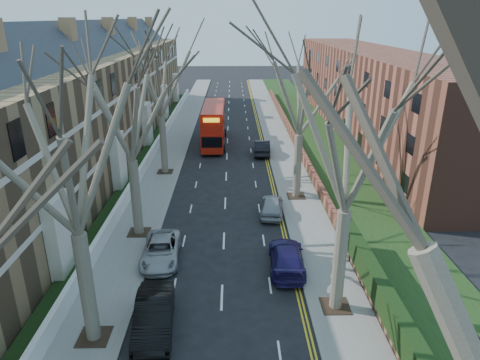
{
  "coord_description": "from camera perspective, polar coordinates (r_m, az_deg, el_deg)",
  "views": [
    {
      "loc": [
        0.62,
        -9.6,
        13.68
      ],
      "look_at": [
        1.13,
        19.37,
        2.56
      ],
      "focal_mm": 32.0,
      "sensor_mm": 36.0,
      "label": 1
    }
  ],
  "objects": [
    {
      "name": "pavement_left",
      "position": [
        50.91,
        -8.48,
        5.25
      ],
      "size": [
        3.0,
        102.0,
        0.12
      ],
      "primitive_type": "cube",
      "color": "slate",
      "rests_on": "ground"
    },
    {
      "name": "pavement_right",
      "position": [
        50.76,
        5.14,
        5.35
      ],
      "size": [
        3.0,
        102.0,
        0.12
      ],
      "primitive_type": "cube",
      "color": "slate",
      "rests_on": "ground"
    },
    {
      "name": "terrace_left",
      "position": [
        43.8,
        -20.25,
        9.0
      ],
      "size": [
        9.7,
        78.0,
        13.6
      ],
      "color": "olive",
      "rests_on": "ground"
    },
    {
      "name": "flats_right",
      "position": [
        55.91,
        16.87,
        11.17
      ],
      "size": [
        13.97,
        54.0,
        10.0
      ],
      "color": "brown",
      "rests_on": "ground"
    },
    {
      "name": "front_wall_left",
      "position": [
        43.45,
        -11.95,
        3.04
      ],
      "size": [
        0.3,
        78.0,
        1.0
      ],
      "color": "white",
      "rests_on": "ground"
    },
    {
      "name": "grass_verge_right",
      "position": [
        51.41,
        10.16,
        5.41
      ],
      "size": [
        6.0,
        102.0,
        0.06
      ],
      "color": "black",
      "rests_on": "ground"
    },
    {
      "name": "tree_left_mid",
      "position": [
        17.33,
        -22.48,
        5.63
      ],
      "size": [
        10.5,
        10.5,
        14.71
      ],
      "color": "brown",
      "rests_on": "ground"
    },
    {
      "name": "tree_left_far",
      "position": [
        26.74,
        -14.93,
        10.75
      ],
      "size": [
        10.15,
        10.15,
        14.22
      ],
      "color": "brown",
      "rests_on": "ground"
    },
    {
      "name": "tree_left_dist",
      "position": [
        38.35,
        -10.83,
        14.47
      ],
      "size": [
        10.5,
        10.5,
        14.71
      ],
      "color": "brown",
      "rests_on": "ground"
    },
    {
      "name": "tree_right_mid",
      "position": [
        18.78,
        14.84,
        7.62
      ],
      "size": [
        10.5,
        10.5,
        14.71
      ],
      "color": "brown",
      "rests_on": "ground"
    },
    {
      "name": "tree_right_far",
      "position": [
        32.31,
        8.26,
        12.89
      ],
      "size": [
        10.15,
        10.15,
        14.22
      ],
      "color": "brown",
      "rests_on": "ground"
    },
    {
      "name": "double_decker_bus",
      "position": [
        48.65,
        -3.52,
        7.22
      ],
      "size": [
        2.65,
        10.3,
        4.33
      ],
      "rotation": [
        0.0,
        0.0,
        3.14
      ],
      "color": "#A5190B",
      "rests_on": "ground"
    },
    {
      "name": "car_left_mid",
      "position": [
        20.99,
        -11.39,
        -17.38
      ],
      "size": [
        2.06,
        4.9,
        1.58
      ],
      "primitive_type": "imported",
      "rotation": [
        0.0,
        0.0,
        0.08
      ],
      "color": "black",
      "rests_on": "ground"
    },
    {
      "name": "car_left_far",
      "position": [
        26.22,
        -10.49,
        -9.19
      ],
      "size": [
        2.38,
        4.78,
        1.3
      ],
      "primitive_type": "imported",
      "rotation": [
        0.0,
        0.0,
        0.05
      ],
      "color": "#9A9B9F",
      "rests_on": "ground"
    },
    {
      "name": "car_right_near",
      "position": [
        25.15,
        6.24,
        -10.21
      ],
      "size": [
        2.22,
        4.93,
        1.4
      ],
      "primitive_type": "imported",
      "rotation": [
        0.0,
        0.0,
        3.09
      ],
      "color": "#1F1750",
      "rests_on": "ground"
    },
    {
      "name": "car_right_mid",
      "position": [
        31.51,
        4.26,
        -3.4
      ],
      "size": [
        2.07,
        4.22,
        1.38
      ],
      "primitive_type": "imported",
      "rotation": [
        0.0,
        0.0,
        3.03
      ],
      "color": "gray",
      "rests_on": "ground"
    },
    {
      "name": "car_right_far",
      "position": [
        45.28,
        2.95,
        4.39
      ],
      "size": [
        1.8,
        4.68,
        1.52
      ],
      "primitive_type": "imported",
      "rotation": [
        0.0,
        0.0,
        3.1
      ],
      "color": "black",
      "rests_on": "ground"
    }
  ]
}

